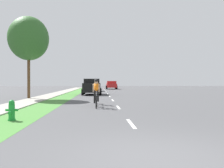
% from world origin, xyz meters
% --- Properties ---
extents(ground_plane, '(120.00, 120.00, 0.00)m').
position_xyz_m(ground_plane, '(0.00, 20.00, 0.00)').
color(ground_plane, '#4C4C4F').
extents(grass_verge, '(1.83, 70.00, 0.01)m').
position_xyz_m(grass_verge, '(-4.31, 20.00, 0.00)').
color(grass_verge, '#478438').
rests_on(grass_verge, ground_plane).
extents(sidewalk_concrete, '(1.84, 70.00, 0.10)m').
position_xyz_m(sidewalk_concrete, '(-6.15, 20.00, 0.00)').
color(sidewalk_concrete, '#9E998E').
rests_on(sidewalk_concrete, ground_plane).
extents(lane_markings_center, '(0.12, 52.71, 0.01)m').
position_xyz_m(lane_markings_center, '(0.00, 24.00, 0.00)').
color(lane_markings_center, white).
rests_on(lane_markings_center, ground_plane).
extents(fire_hydrant_green, '(0.44, 0.38, 0.76)m').
position_xyz_m(fire_hydrant_green, '(-4.31, 4.52, 0.37)').
color(fire_hydrant_green, '#1E8C33').
rests_on(fire_hydrant_green, ground_plane).
extents(cyclist_lead, '(0.42, 1.72, 1.58)m').
position_xyz_m(cyclist_lead, '(-1.24, 8.74, 0.81)').
color(cyclist_lead, black).
rests_on(cyclist_lead, ground_plane).
extents(cyclist_trailing, '(0.42, 1.72, 1.58)m').
position_xyz_m(cyclist_trailing, '(-1.24, 10.53, 0.81)').
color(cyclist_trailing, black).
rests_on(cyclist_trailing, ground_plane).
extents(suv_black, '(2.15, 4.70, 1.79)m').
position_xyz_m(suv_black, '(-1.86, 22.19, 0.95)').
color(suv_black, black).
rests_on(suv_black, ground_plane).
extents(sedan_white, '(1.98, 4.30, 1.52)m').
position_xyz_m(sedan_white, '(-1.84, 31.72, 0.77)').
color(sedan_white, silver).
rests_on(sedan_white, ground_plane).
extents(pickup_red, '(2.22, 5.10, 1.64)m').
position_xyz_m(pickup_red, '(1.52, 42.89, 0.83)').
color(pickup_red, red).
rests_on(pickup_red, ground_plane).
extents(street_tree_near, '(3.37, 3.37, 6.98)m').
position_xyz_m(street_tree_near, '(-7.03, 15.81, 5.11)').
color(street_tree_near, brown).
rests_on(street_tree_near, ground_plane).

